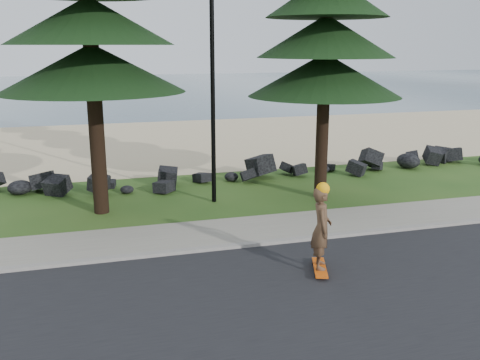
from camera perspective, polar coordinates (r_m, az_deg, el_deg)
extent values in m
plane|color=#224716|center=(14.21, 0.17, -5.83)|extent=(160.00, 160.00, 0.00)
cube|color=black|center=(10.33, 7.27, -13.99)|extent=(160.00, 7.00, 0.02)
cube|color=gray|center=(13.39, 1.23, -6.90)|extent=(160.00, 0.20, 0.10)
cube|color=gray|center=(14.38, -0.05, -5.42)|extent=(160.00, 2.00, 0.08)
cube|color=#D2B48C|center=(28.01, -8.05, 4.07)|extent=(160.00, 15.00, 0.01)
cube|color=#304D5C|center=(64.12, -12.67, 9.52)|extent=(160.00, 58.00, 0.01)
cylinder|color=black|center=(17.24, 9.27, 17.79)|extent=(0.40, 0.40, 12.00)
cylinder|color=black|center=(16.47, -2.95, 11.16)|extent=(0.14, 0.14, 8.00)
cube|color=#DD520D|center=(12.07, 8.51, -9.22)|extent=(0.61, 1.12, 0.04)
imported|color=brown|center=(11.73, 8.68, -5.06)|extent=(0.63, 0.77, 1.82)
sphere|color=#FEA70E|center=(11.47, 8.84, -0.95)|extent=(0.29, 0.29, 0.29)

